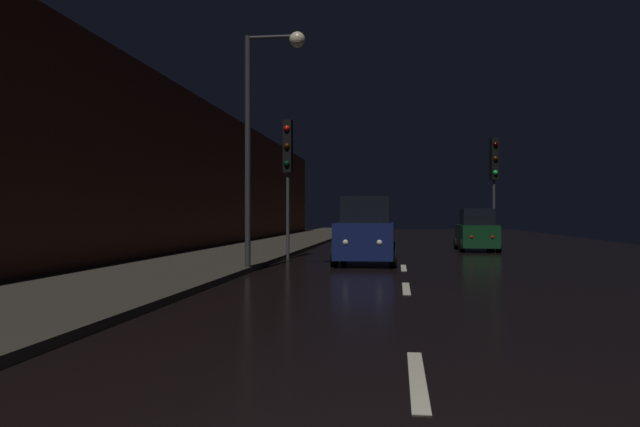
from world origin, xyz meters
TOP-DOWN VIEW (x-y plane):
  - ground at (0.00, 24.50)m, footprint 25.26×84.00m
  - sidewalk_left at (-6.43, 24.50)m, footprint 4.40×84.00m
  - building_facade_left at (-9.03, 21.00)m, footprint 0.80×63.00m
  - lane_centerline at (0.00, 9.61)m, footprint 0.16×14.70m
  - traffic_light_far_right at (4.13, 25.12)m, footprint 0.38×0.48m
  - traffic_light_far_left at (-4.13, 18.72)m, footprint 0.32×0.46m
  - streetlamp_overhead at (-3.85, 13.58)m, footprint 1.70×0.44m
  - car_approaching_headlights at (-1.22, 17.19)m, footprint 2.01×4.36m
  - car_parked_right_far at (3.33, 24.92)m, footprint 1.73×3.74m

SIDE VIEW (x-z plane):
  - ground at x=0.00m, z-range -0.02..0.00m
  - lane_centerline at x=0.00m, z-range 0.00..0.01m
  - sidewalk_left at x=-6.43m, z-range 0.00..0.15m
  - car_parked_right_far at x=3.33m, z-range -0.08..1.80m
  - car_approaching_headlights at x=-1.22m, z-range -0.09..2.10m
  - building_facade_left at x=-9.03m, z-range 0.00..6.69m
  - traffic_light_far_left at x=-4.13m, z-range 1.15..6.19m
  - traffic_light_far_right at x=4.13m, z-range 1.17..6.25m
  - streetlamp_overhead at x=-3.85m, z-range 1.13..7.80m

